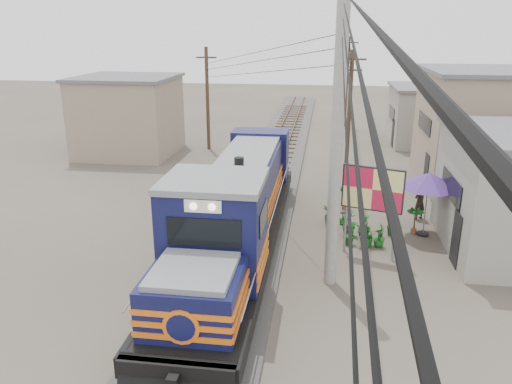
# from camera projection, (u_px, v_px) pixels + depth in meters

# --- Properties ---
(ground) EXTENTS (120.00, 120.00, 0.00)m
(ground) POSITION_uv_depth(u_px,v_px,m) (231.00, 269.00, 17.94)
(ground) COLOR #473F35
(ground) RESTS_ON ground
(ballast) EXTENTS (3.60, 70.00, 0.16)m
(ballast) POSITION_uv_depth(u_px,v_px,m) (265.00, 184.00, 27.32)
(ballast) COLOR #595651
(ballast) RESTS_ON ground
(track) EXTENTS (1.15, 70.00, 0.12)m
(track) POSITION_uv_depth(u_px,v_px,m) (265.00, 181.00, 27.26)
(track) COLOR #51331E
(track) RESTS_ON ground
(locomotive) EXTENTS (2.97, 16.18, 4.01)m
(locomotive) POSITION_uv_depth(u_px,v_px,m) (237.00, 211.00, 18.56)
(locomotive) COLOR black
(locomotive) RESTS_ON ground
(utility_pole_main) EXTENTS (0.40, 0.40, 10.00)m
(utility_pole_main) POSITION_uv_depth(u_px,v_px,m) (337.00, 138.00, 15.44)
(utility_pole_main) COLOR #9E9B93
(utility_pole_main) RESTS_ON ground
(wooden_pole_mid) EXTENTS (1.60, 0.24, 7.00)m
(wooden_pole_mid) POSITION_uv_depth(u_px,v_px,m) (349.00, 109.00, 29.35)
(wooden_pole_mid) COLOR #4C3826
(wooden_pole_mid) RESTS_ON ground
(wooden_pole_far) EXTENTS (1.60, 0.24, 7.50)m
(wooden_pole_far) POSITION_uv_depth(u_px,v_px,m) (347.00, 80.00, 42.38)
(wooden_pole_far) COLOR #4C3826
(wooden_pole_far) RESTS_ON ground
(wooden_pole_left) EXTENTS (1.60, 0.24, 7.00)m
(wooden_pole_left) POSITION_uv_depth(u_px,v_px,m) (207.00, 97.00, 34.35)
(wooden_pole_left) COLOR #4C3826
(wooden_pole_left) RESTS_ON ground
(power_lines) EXTENTS (9.65, 19.00, 3.30)m
(power_lines) POSITION_uv_depth(u_px,v_px,m) (259.00, 42.00, 23.56)
(power_lines) COLOR black
(power_lines) RESTS_ON ground
(shophouse_mid) EXTENTS (8.40, 7.35, 6.20)m
(shophouse_mid) POSITION_uv_depth(u_px,v_px,m) (502.00, 128.00, 26.60)
(shophouse_mid) COLOR gray
(shophouse_mid) RESTS_ON ground
(shophouse_back) EXTENTS (6.30, 6.30, 4.20)m
(shophouse_back) POSITION_uv_depth(u_px,v_px,m) (434.00, 115.00, 36.51)
(shophouse_back) COLOR gray
(shophouse_back) RESTS_ON ground
(shophouse_left) EXTENTS (6.30, 6.30, 5.20)m
(shophouse_left) POSITION_uv_depth(u_px,v_px,m) (128.00, 115.00, 33.47)
(shophouse_left) COLOR gray
(shophouse_left) RESTS_ON ground
(billboard) EXTENTS (2.18, 0.82, 3.49)m
(billboard) POSITION_uv_depth(u_px,v_px,m) (372.00, 191.00, 18.15)
(billboard) COLOR #99999E
(billboard) RESTS_ON ground
(market_umbrella) EXTENTS (2.91, 2.91, 2.71)m
(market_umbrella) POSITION_uv_depth(u_px,v_px,m) (429.00, 180.00, 20.09)
(market_umbrella) COLOR black
(market_umbrella) RESTS_ON ground
(vendor) EXTENTS (0.74, 0.72, 1.71)m
(vendor) POSITION_uv_depth(u_px,v_px,m) (420.00, 201.00, 22.32)
(vendor) COLOR black
(vendor) RESTS_ON ground
(plant_nursery) EXTENTS (3.23, 3.16, 0.98)m
(plant_nursery) POSITION_uv_depth(u_px,v_px,m) (357.00, 228.00, 20.46)
(plant_nursery) COLOR #195718
(plant_nursery) RESTS_ON ground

